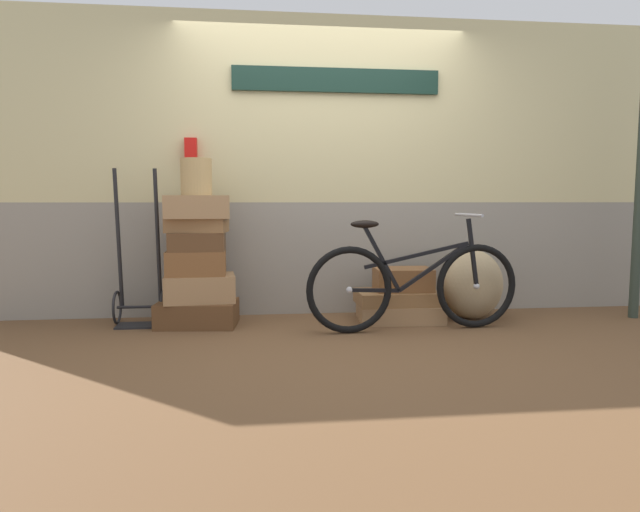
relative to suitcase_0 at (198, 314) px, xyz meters
name	(u,v)px	position (x,y,z in m)	size (l,w,h in m)	color
ground	(334,336)	(1.06, -0.37, -0.13)	(8.86, 5.20, 0.06)	brown
station_building	(322,167)	(1.07, 0.48, 1.21)	(6.86, 0.74, 2.60)	gray
suitcase_0	(198,314)	(0.00, 0.00, 0.00)	(0.63, 0.41, 0.20)	brown
suitcase_1	(200,288)	(0.02, 0.01, 0.21)	(0.55, 0.37, 0.21)	#9E754C
suitcase_2	(196,263)	(0.00, 0.01, 0.41)	(0.46, 0.33, 0.20)	brown
suitcase_3	(197,242)	(0.01, -0.01, 0.58)	(0.44, 0.28, 0.15)	brown
suitcase_4	(197,225)	(0.01, 0.02, 0.71)	(0.47, 0.31, 0.11)	olive
suitcase_5	(198,207)	(0.02, -0.01, 0.86)	(0.50, 0.37, 0.18)	#9E754C
suitcase_6	(400,312)	(1.67, -0.01, -0.03)	(0.69, 0.46, 0.14)	#9E754C
suitcase_7	(397,297)	(1.65, -0.01, 0.10)	(0.67, 0.42, 0.11)	olive
suitcase_8	(403,279)	(1.70, 0.00, 0.25)	(0.47, 0.34, 0.19)	brown
wicker_basket	(196,177)	(0.01, 0.00, 1.09)	(0.24, 0.24, 0.29)	tan
luggage_trolley	(139,288)	(-0.47, 0.12, 0.20)	(0.39, 0.36, 1.27)	black
burlap_sack	(472,284)	(2.31, 0.01, 0.20)	(0.52, 0.45, 0.59)	tan
bicycle	(414,285)	(1.69, -0.36, 0.26)	(1.70, 0.46, 0.91)	black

